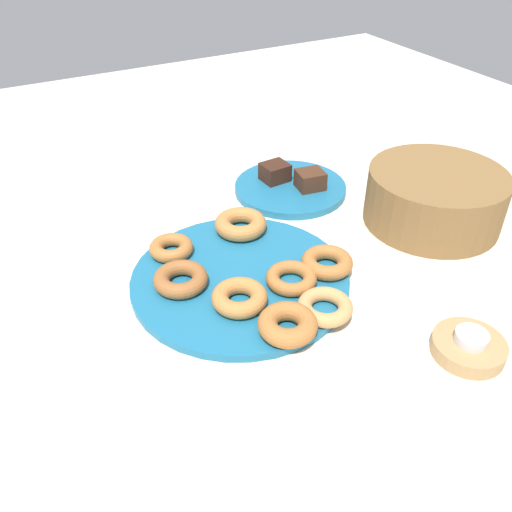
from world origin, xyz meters
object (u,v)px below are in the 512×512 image
tealight (471,338)px  donut_plate (240,279)px  donut_5 (327,262)px  brownie_near (275,172)px  donut_0 (181,279)px  donut_6 (285,325)px  donut_4 (239,298)px  basket (434,198)px  cake_plate (290,188)px  candle_holder (468,347)px  brownie_far (310,180)px  donut_2 (171,248)px  donut_7 (291,278)px  donut_1 (241,224)px  donut_3 (325,307)px

tealight → donut_plate: bearing=-144.9°
donut_5 → brownie_near: bearing=165.5°
donut_plate → donut_5: 0.15m
donut_0 → donut_6: donut_6 is taller
donut_4 → basket: basket is taller
cake_plate → candle_holder: bearing=-2.8°
brownie_far → candle_holder: bearing=-6.4°
donut_2 → basket: size_ratio=0.30×
donut_0 → donut_7: bearing=62.7°
tealight → donut_6: bearing=-124.8°
donut_4 → donut_plate: bearing=152.2°
donut_4 → donut_7: (-0.00, 0.10, -0.00)m
donut_2 → donut_4: 0.18m
brownie_far → tealight: size_ratio=1.18×
donut_1 → donut_6: same height
donut_3 → brownie_near: 0.42m
donut_1 → brownie_near: (-0.14, 0.15, 0.01)m
donut_5 → tealight: bearing=16.4°
donut_0 → donut_7: donut_0 is taller
donut_1 → basket: basket is taller
donut_0 → donut_3: 0.23m
brownie_far → donut_1: bearing=-69.8°
donut_6 → tealight: 0.26m
donut_1 → candle_holder: size_ratio=0.93×
donut_4 → tealight: bearing=45.8°
donut_4 → donut_6: bearing=18.6°
cake_plate → basket: 0.29m
donut_2 → cake_plate: donut_2 is taller
cake_plate → brownie_near: brownie_near is taller
donut_1 → tealight: size_ratio=2.07×
donut_2 → donut_plate: bearing=33.6°
donut_plate → donut_4: donut_4 is taller
donut_6 → candle_holder: (0.15, 0.21, -0.02)m
donut_6 → tealight: donut_6 is taller
donut_2 → brownie_far: bearing=103.3°
cake_plate → donut_4: bearing=-43.2°
tealight → basket: bearing=145.1°
donut_6 → donut_1: bearing=166.1°
tealight → basket: 0.35m
donut_plate → donut_7: size_ratio=4.36×
donut_plate → donut_0: 0.10m
donut_6 → donut_0: bearing=-152.3°
donut_4 → brownie_far: (-0.26, 0.30, 0.01)m
donut_5 → cake_plate: (-0.27, 0.10, -0.02)m
donut_5 → donut_7: bearing=-85.3°
donut_4 → donut_5: donut_4 is taller
donut_3 → cake_plate: size_ratio=0.36×
brownie_near → candle_holder: 0.56m
basket → donut_plate: bearing=-91.2°
donut_2 → donut_7: bearing=39.0°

